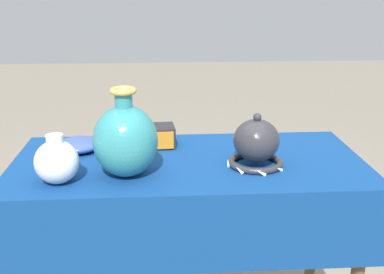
% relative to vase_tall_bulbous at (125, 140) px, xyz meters
% --- Properties ---
extents(display_table, '(1.22, 0.59, 0.80)m').
position_rel_vase_tall_bulbous_xyz_m(display_table, '(0.21, 0.11, -0.22)').
color(display_table, brown).
rests_on(display_table, ground_plane).
extents(vase_tall_bulbous, '(0.20, 0.20, 0.29)m').
position_rel_vase_tall_bulbous_xyz_m(vase_tall_bulbous, '(0.00, 0.00, 0.00)').
color(vase_tall_bulbous, teal).
rests_on(vase_tall_bulbous, display_table).
extents(vase_dome_bell, '(0.20, 0.20, 0.19)m').
position_rel_vase_tall_bulbous_xyz_m(vase_dome_bell, '(0.43, 0.06, -0.04)').
color(vase_dome_bell, '#2D2D33').
rests_on(vase_dome_bell, display_table).
extents(mosaic_tile_box, '(0.15, 0.12, 0.08)m').
position_rel_vase_tall_bulbous_xyz_m(mosaic_tile_box, '(0.09, 0.28, -0.08)').
color(mosaic_tile_box, '#232328').
rests_on(mosaic_tile_box, display_table).
extents(bowl_shallow_cobalt, '(0.16, 0.16, 0.05)m').
position_rel_vase_tall_bulbous_xyz_m(bowl_shallow_cobalt, '(-0.19, 0.24, -0.09)').
color(bowl_shallow_cobalt, '#3851A8').
rests_on(bowl_shallow_cobalt, display_table).
extents(jar_round_porcelain, '(0.14, 0.14, 0.15)m').
position_rel_vase_tall_bulbous_xyz_m(jar_round_porcelain, '(-0.21, -0.05, -0.05)').
color(jar_round_porcelain, white).
rests_on(jar_round_porcelain, display_table).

